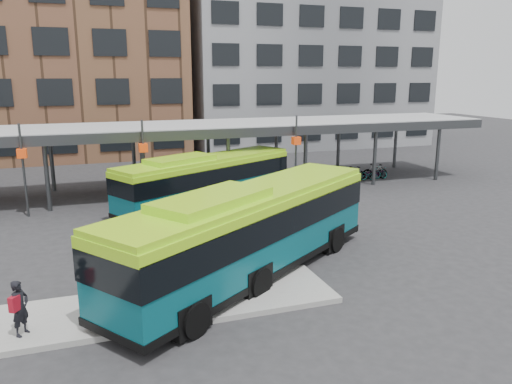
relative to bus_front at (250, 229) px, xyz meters
name	(u,v)px	position (x,y,z in m)	size (l,w,h in m)	color
ground	(253,260)	(0.64, 1.52, -1.80)	(120.00, 120.00, 0.00)	#28282B
boarding_island	(115,313)	(-4.86, -1.48, -1.71)	(14.00, 3.00, 0.18)	gray
canopy	(185,129)	(0.59, 14.39, 2.10)	(40.00, 6.53, 4.80)	#999B9E
building_brick	(27,29)	(-9.36, 33.52, 9.20)	(26.00, 14.00, 22.00)	brown
building_grey	(300,46)	(16.64, 33.52, 8.20)	(24.00, 14.00, 20.00)	slate
bus_front	(250,229)	(0.00, 0.00, 0.00)	(11.81, 9.41, 3.47)	#084C58
bus_rear	(207,179)	(0.85, 10.12, -0.23)	(10.75, 7.21, 3.02)	#084C58
pedestrian	(20,308)	(-7.34, -2.17, -0.82)	(0.64, 0.69, 1.58)	black
bike_rack	(366,173)	(13.03, 13.56, -1.33)	(3.85, 1.24, 1.06)	slate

